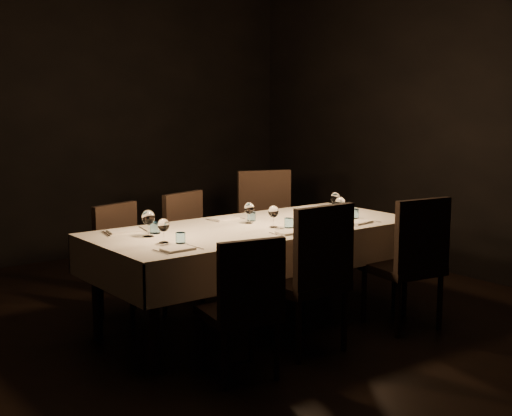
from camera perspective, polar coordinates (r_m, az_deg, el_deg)
room at (r=5.31m, az=0.00°, el=6.40°), size 5.01×6.01×3.01m
dining_table at (r=5.41m, az=0.00°, el=-2.23°), size 2.52×1.12×0.76m
chair_near_left at (r=4.36m, az=-0.95°, el=-7.48°), size 0.50×0.50×0.90m
place_setting_near_left at (r=4.73m, az=-6.76°, el=-2.18°), size 0.30×0.39×0.17m
chair_near_center at (r=4.83m, az=4.41°, el=-5.16°), size 0.49×0.49×1.03m
place_setting_near_center at (r=5.26m, az=2.11°, el=-1.00°), size 0.30×0.39×0.17m
chair_near_right at (r=5.41m, az=12.26°, el=-3.91°), size 0.55×0.55×1.01m
place_setting_near_right at (r=5.71m, az=7.45°, el=-0.25°), size 0.33×0.40×0.17m
chair_far_left at (r=5.72m, az=-10.45°, el=-3.71°), size 0.53×0.53×0.90m
place_setting_far_left at (r=5.11m, az=-9.07°, el=-1.29°), size 0.36×0.41×0.19m
chair_far_center at (r=6.04m, az=-5.07°, el=-2.75°), size 0.55×0.55×0.93m
place_setting_far_center at (r=5.57m, az=-1.10°, el=-0.45°), size 0.29×0.39×0.16m
chair_far_right at (r=6.55m, az=0.99°, el=-1.28°), size 0.66×0.66×1.05m
place_setting_far_right at (r=6.14m, az=5.77°, el=0.40°), size 0.31×0.39×0.17m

